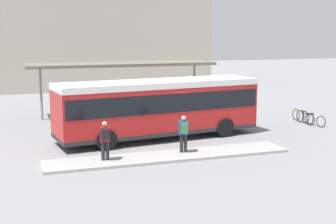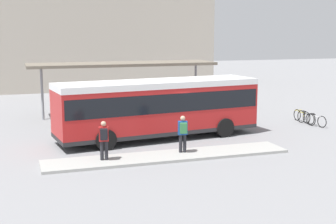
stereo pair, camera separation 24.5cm
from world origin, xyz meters
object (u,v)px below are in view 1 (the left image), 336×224
pedestrian_waiting (105,138)px  bicycle_black (305,118)px  city_bus (159,105)px  bicycle_yellow (301,116)px  pedestrian_companion (184,132)px  bicycle_white (315,120)px

pedestrian_waiting → bicycle_black: (12.90, 4.54, -0.68)m
pedestrian_waiting → city_bus: bearing=-34.6°
city_bus → bicycle_black: size_ratio=6.04×
pedestrian_waiting → bicycle_yellow: size_ratio=0.98×
bicycle_black → pedestrian_companion: bearing=-65.5°
city_bus → bicycle_black: bearing=-2.2°
bicycle_white → bicycle_black: 0.71m
city_bus → bicycle_black: 9.53m
pedestrian_companion → bicycle_yellow: bearing=-50.9°
city_bus → bicycle_yellow: size_ratio=6.35×
city_bus → bicycle_white: bearing=-6.4°
pedestrian_companion → bicycle_yellow: (9.53, 5.07, -0.70)m
pedestrian_companion → bicycle_white: size_ratio=1.03×
pedestrian_waiting → bicycle_white: bearing=-64.8°
bicycle_white → bicycle_black: bicycle_black is taller
pedestrian_companion → bicycle_black: size_ratio=0.93×
pedestrian_waiting → bicycle_yellow: 14.08m
city_bus → pedestrian_companion: (0.02, -3.56, -0.68)m
pedestrian_companion → bicycle_white: pedestrian_companion is taller
bicycle_white → bicycle_yellow: bearing=170.9°
pedestrian_waiting → pedestrian_companion: (3.53, 0.16, -0.00)m
pedestrian_waiting → bicycle_white: pedestrian_waiting is taller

